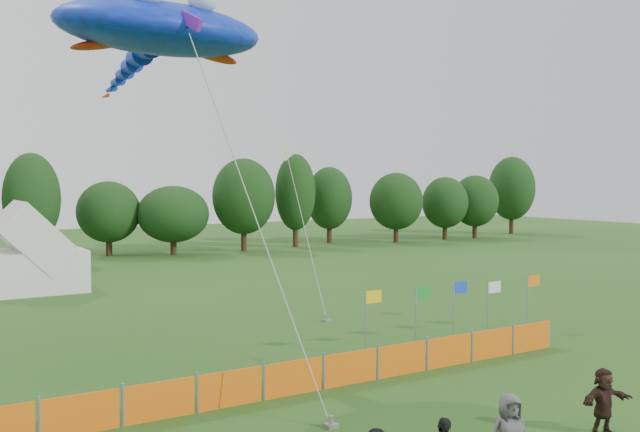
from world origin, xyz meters
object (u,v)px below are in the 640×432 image
barrier_fence (293,378)px  stingray_kite (157,33)px  tent_right (33,257)px  spectator_f (604,401)px

barrier_fence → stingray_kite: 11.69m
tent_right → barrier_fence: (2.81, -23.99, -1.41)m
tent_right → barrier_fence: size_ratio=0.24×
tent_right → barrier_fence: tent_right is taller
tent_right → spectator_f: bearing=-76.0°
spectator_f → stingray_kite: stingray_kite is taller
tent_right → stingray_kite: (0.51, -19.25, 9.03)m
barrier_fence → spectator_f: bearing=-54.4°
tent_right → stingray_kite: size_ratio=0.33×
stingray_kite → spectator_f: bearing=-58.2°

